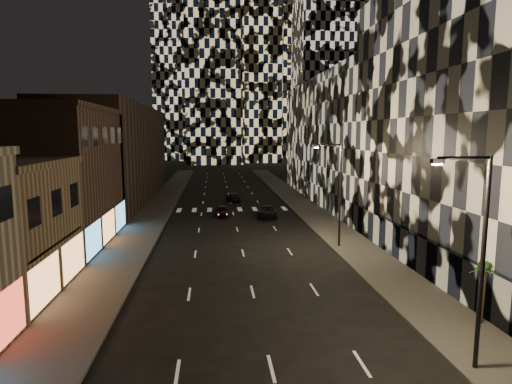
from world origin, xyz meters
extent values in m
cube|color=#47443F|center=(-10.00, 50.00, 0.07)|extent=(4.00, 120.00, 0.15)
cube|color=#47443F|center=(10.00, 50.00, 0.07)|extent=(4.00, 120.00, 0.15)
cube|color=#4C4C47|center=(-7.90, 50.00, 0.07)|extent=(0.20, 120.00, 0.15)
cube|color=#4C4C47|center=(7.90, 50.00, 0.07)|extent=(0.20, 120.00, 0.15)
cube|color=#463027|center=(-17.00, 33.50, 6.00)|extent=(10.00, 15.00, 12.00)
cube|color=#463027|center=(-17.00, 60.00, 7.00)|extent=(10.00, 40.00, 14.00)
cube|color=#232326|center=(20.00, 24.50, 11.00)|extent=(16.00, 25.00, 22.00)
cube|color=#383838|center=(12.30, 24.50, 1.50)|extent=(0.60, 25.00, 3.00)
cube|color=#232326|center=(20.00, 57.00, 9.00)|extent=(16.00, 40.00, 18.00)
cube|color=black|center=(35.00, 135.00, 50.00)|extent=(20.00, 20.00, 100.00)
cube|color=black|center=(-12.00, 165.00, 60.00)|extent=(24.00, 24.00, 120.00)
cube|color=black|center=(-2.00, 140.00, 47.50)|extent=(18.00, 18.00, 95.00)
cylinder|color=black|center=(8.60, 10.00, 4.65)|extent=(0.20, 0.20, 9.00)
cylinder|color=black|center=(7.50, 10.00, 9.05)|extent=(2.20, 0.14, 0.14)
cube|color=black|center=(6.40, 10.00, 8.93)|extent=(0.50, 0.25, 0.18)
cube|color=#FFEAB2|center=(6.40, 10.00, 8.81)|extent=(0.35, 0.18, 0.06)
cylinder|color=black|center=(8.60, 30.00, 4.65)|extent=(0.20, 0.20, 9.00)
cylinder|color=black|center=(7.50, 30.00, 9.05)|extent=(2.20, 0.14, 0.14)
cube|color=black|center=(6.40, 30.00, 8.93)|extent=(0.50, 0.25, 0.18)
cube|color=#FFEAB2|center=(6.40, 30.00, 8.81)|extent=(0.35, 0.18, 0.06)
imported|color=black|center=(-1.40, 45.37, 0.65)|extent=(1.68, 3.85, 1.29)
imported|color=black|center=(0.50, 57.06, 0.63)|extent=(2.23, 4.54, 1.27)
imported|color=black|center=(4.00, 44.22, 0.67)|extent=(2.71, 5.06, 1.35)
cylinder|color=#47331E|center=(11.50, 14.04, 1.56)|extent=(0.21, 0.21, 2.83)
sphere|color=#264F1C|center=(11.50, 14.04, 3.11)|extent=(0.62, 0.62, 0.62)
cone|color=#264F1C|center=(11.72, 14.09, 3.06)|extent=(1.25, 0.48, 0.75)
cone|color=#264F1C|center=(11.60, 14.24, 3.06)|extent=(0.78, 1.20, 0.75)
cone|color=#264F1C|center=(11.41, 14.24, 3.06)|extent=(0.73, 1.22, 0.75)
cone|color=#264F1C|center=(11.29, 14.10, 3.06)|extent=(1.25, 0.54, 0.75)
cone|color=#264F1C|center=(11.32, 13.91, 3.06)|extent=(1.13, 0.94, 0.75)
cone|color=#264F1C|center=(11.49, 13.82, 3.06)|extent=(0.28, 1.23, 0.75)
cone|color=#264F1C|center=(11.67, 13.90, 3.06)|extent=(1.10, 0.98, 0.75)
camera|label=1|loc=(-2.34, -6.00, 10.01)|focal=30.00mm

